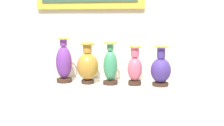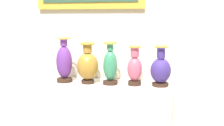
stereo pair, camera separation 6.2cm
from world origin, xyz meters
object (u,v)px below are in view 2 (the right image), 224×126
Objects in this scene: vase_violet at (64,63)px; vase_indigo at (161,70)px; vase_rose at (135,68)px; vase_ochre at (88,65)px; vase_jade at (110,66)px.

vase_violet is 0.85m from vase_indigo.
vase_rose is (0.63, 0.02, -0.03)m from vase_violet.
vase_ochre is 1.07× the size of vase_rose.
vase_rose is at bearing 1.39° from vase_violet.
vase_violet reaches higher than vase_ochre.
vase_jade is (0.20, 0.01, 0.00)m from vase_ochre.
vase_ochre reaches higher than vase_indigo.
vase_rose is at bearing -176.43° from vase_indigo.
vase_ochre is 0.98× the size of vase_jade.
vase_violet is 1.08× the size of vase_jade.
vase_jade is at bearing 2.52° from vase_ochre.
vase_violet reaches higher than vase_indigo.
vase_indigo is at bearing 3.57° from vase_rose.
vase_violet is 0.22m from vase_ochre.
vase_indigo is (0.85, 0.03, -0.04)m from vase_violet.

